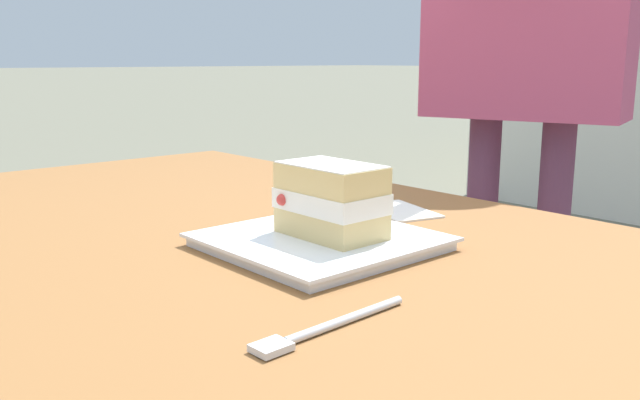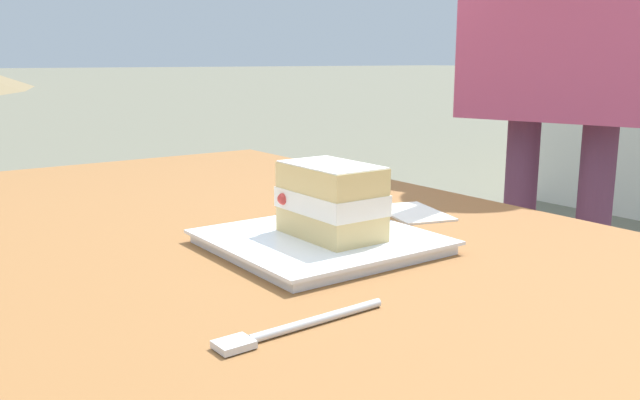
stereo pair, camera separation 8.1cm
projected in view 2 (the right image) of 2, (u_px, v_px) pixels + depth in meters
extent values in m
cylinder|color=brown|center=(245.00, 297.00, 1.71)|extent=(0.07, 0.07, 0.66)
cube|color=brown|center=(144.00, 250.00, 0.88)|extent=(1.33, 1.09, 0.04)
cube|color=white|center=(320.00, 243.00, 0.82)|extent=(0.23, 0.23, 0.01)
cube|color=white|center=(320.00, 237.00, 0.82)|extent=(0.25, 0.25, 0.00)
cube|color=#E0C17A|center=(331.00, 223.00, 0.81)|extent=(0.13, 0.08, 0.03)
cube|color=white|center=(331.00, 201.00, 0.81)|extent=(0.13, 0.08, 0.02)
sphere|color=red|center=(365.00, 201.00, 0.82)|extent=(0.01, 0.01, 0.01)
sphere|color=red|center=(283.00, 199.00, 0.82)|extent=(0.01, 0.01, 0.01)
sphere|color=red|center=(351.00, 198.00, 0.83)|extent=(0.01, 0.01, 0.01)
cube|color=#E0C17A|center=(331.00, 178.00, 0.80)|extent=(0.13, 0.08, 0.03)
cube|color=white|center=(331.00, 165.00, 0.80)|extent=(0.12, 0.08, 0.00)
cylinder|color=silver|center=(319.00, 320.00, 0.58)|extent=(0.01, 0.14, 0.01)
cube|color=silver|center=(234.00, 344.00, 0.53)|extent=(0.02, 0.03, 0.01)
cube|color=silver|center=(413.00, 213.00, 1.00)|extent=(0.15, 0.11, 0.00)
cylinder|color=#5D3049|center=(515.00, 286.00, 1.59)|extent=(0.07, 0.07, 0.80)
cylinder|color=#5D3049|center=(586.00, 301.00, 1.49)|extent=(0.07, 0.07, 0.80)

